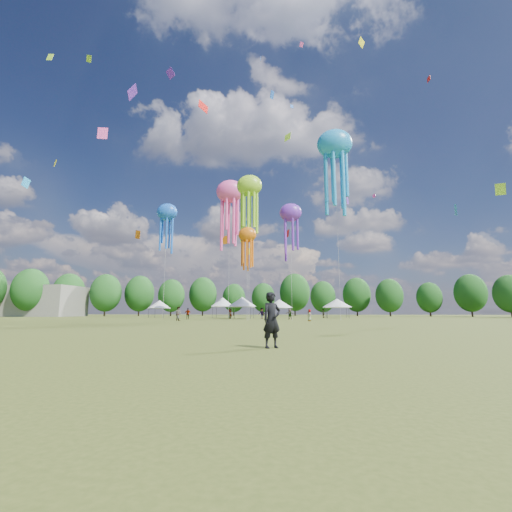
# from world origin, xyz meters

# --- Properties ---
(ground) EXTENTS (300.00, 300.00, 0.00)m
(ground) POSITION_xyz_m (0.00, 0.00, 0.00)
(ground) COLOR #384416
(ground) RESTS_ON ground
(observer_main) EXTENTS (0.82, 0.78, 1.88)m
(observer_main) POSITION_xyz_m (6.99, -3.02, 0.94)
(observer_main) COLOR black
(observer_main) RESTS_ON ground
(spectator_near) EXTENTS (1.16, 1.09, 1.90)m
(spectator_near) POSITION_xyz_m (-8.96, 31.75, 0.95)
(spectator_near) COLOR gray
(spectator_near) RESTS_ON ground
(spectators_far) EXTENTS (23.58, 24.99, 1.93)m
(spectators_far) POSITION_xyz_m (1.30, 47.20, 0.90)
(spectators_far) COLOR gray
(spectators_far) RESTS_ON ground
(festival_tents) EXTENTS (41.84, 12.87, 4.26)m
(festival_tents) POSITION_xyz_m (-1.93, 56.05, 2.98)
(festival_tents) COLOR #47474C
(festival_tents) RESTS_ON ground
(show_kites) EXTENTS (35.08, 15.59, 28.88)m
(show_kites) POSITION_xyz_m (1.41, 39.93, 19.96)
(show_kites) COLOR #99E025
(show_kites) RESTS_ON ground
(small_kites) EXTENTS (76.22, 59.78, 44.59)m
(small_kites) POSITION_xyz_m (1.49, 44.61, 27.85)
(small_kites) COLOR #99E025
(small_kites) RESTS_ON ground
(treeline) EXTENTS (201.57, 95.24, 13.43)m
(treeline) POSITION_xyz_m (-3.87, 62.51, 6.54)
(treeline) COLOR #38281C
(treeline) RESTS_ON ground
(hangar) EXTENTS (40.00, 12.00, 8.00)m
(hangar) POSITION_xyz_m (-72.00, 72.00, 4.00)
(hangar) COLOR gray
(hangar) RESTS_ON ground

